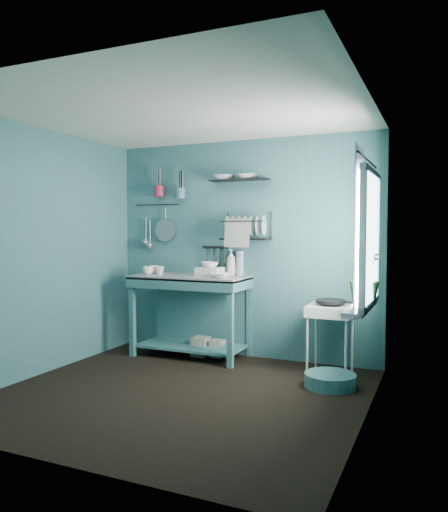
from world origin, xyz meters
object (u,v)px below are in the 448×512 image
at_px(dish_rack, 246,226).
at_px(frying_pan, 331,301).
at_px(mug_right, 154,270).
at_px(hotplate_stand, 330,339).
at_px(potted_plant, 364,276).
at_px(wash_tub, 210,272).
at_px(utensil_cup_magenta, 159,191).
at_px(water_bottle, 240,263).
at_px(storage_tin_large, 201,346).
at_px(mug_mid, 160,270).
at_px(colander, 165,230).
at_px(soap_bottle, 231,262).
at_px(floor_basin, 330,380).
at_px(work_counter, 191,316).
at_px(storage_tin_small, 217,348).
at_px(utensil_cup_teal, 181,193).
at_px(mug_left, 148,271).

bearing_deg(dish_rack, frying_pan, -14.39).
distance_m(mug_right, hotplate_stand, 2.23).
bearing_deg(potted_plant, wash_tub, 162.07).
height_order(mug_right, wash_tub, wash_tub).
relative_size(hotplate_stand, potted_plant, 1.52).
bearing_deg(utensil_cup_magenta, water_bottle, 1.67).
bearing_deg(storage_tin_large, wash_tub, -25.02).
distance_m(mug_mid, dish_rack, 1.15).
bearing_deg(frying_pan, hotplate_stand, 0.00).
xyz_separation_m(mug_right, colander, (0.03, 0.22, 0.48)).
bearing_deg(soap_bottle, floor_basin, -28.29).
bearing_deg(mug_right, work_counter, 0.00).
height_order(mug_mid, storage_tin_small, mug_mid).
bearing_deg(potted_plant, storage_tin_small, 158.67).
distance_m(mug_right, utensil_cup_teal, 0.97).
height_order(water_bottle, utensil_cup_magenta, utensil_cup_magenta).
bearing_deg(wash_tub, dish_rack, 23.09).
relative_size(dish_rack, storage_tin_small, 2.75).
xyz_separation_m(mug_left, mug_mid, (0.10, 0.10, -0.00)).
distance_m(colander, potted_plant, 2.67).
relative_size(wash_tub, dish_rack, 0.51).
bearing_deg(utensil_cup_magenta, work_counter, -19.49).
height_order(wash_tub, dish_rack, dish_rack).
relative_size(frying_pan, storage_tin_large, 1.36).
distance_m(dish_rack, colander, 1.10).
height_order(colander, potted_plant, colander).
relative_size(wash_tub, water_bottle, 1.00).
distance_m(water_bottle, storage_tin_large, 1.08).
xyz_separation_m(mug_right, soap_bottle, (0.92, 0.20, 0.10)).
bearing_deg(water_bottle, potted_plant, -28.33).
distance_m(utensil_cup_magenta, storage_tin_large, 1.95).
distance_m(utensil_cup_teal, storage_tin_small, 1.89).
bearing_deg(storage_tin_large, frying_pan, -4.20).
xyz_separation_m(mug_left, storage_tin_small, (0.78, 0.24, -0.90)).
bearing_deg(utensil_cup_teal, frying_pan, -7.68).
bearing_deg(water_bottle, mug_right, -167.83).
bearing_deg(water_bottle, soap_bottle, -168.69).
distance_m(mug_mid, utensil_cup_magenta, 1.00).
distance_m(soap_bottle, water_bottle, 0.10).
bearing_deg(hotplate_stand, utensil_cup_magenta, 174.77).
distance_m(mug_left, floor_basin, 2.42).
bearing_deg(soap_bottle, storage_tin_small, -135.00).
xyz_separation_m(frying_pan, storage_tin_large, (-1.53, 0.11, -0.63)).
xyz_separation_m(mug_right, floor_basin, (2.23, -0.50, -0.93)).
bearing_deg(floor_basin, storage_tin_small, 157.76).
bearing_deg(mug_mid, dish_rack, 11.23).
bearing_deg(mug_mid, soap_bottle, 18.00).
relative_size(utensil_cup_magenta, colander, 0.46).
distance_m(wash_tub, frying_pan, 1.41).
xyz_separation_m(mug_right, utensil_cup_teal, (0.27, 0.19, 0.91)).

